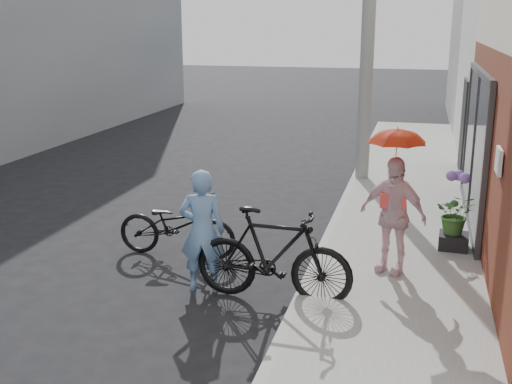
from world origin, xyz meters
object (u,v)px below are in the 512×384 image
at_px(bike_right, 273,255).
at_px(planter, 453,241).
at_px(kimono_woman, 393,215).
at_px(utility_pole, 369,15).
at_px(officer, 202,231).
at_px(bike_left, 177,225).

height_order(bike_right, planter, bike_right).
bearing_deg(kimono_woman, utility_pole, 121.38).
relative_size(utility_pole, kimono_woman, 4.44).
height_order(officer, planter, officer).
relative_size(officer, kimono_woman, 1.02).
height_order(utility_pole, bike_right, utility_pole).
bearing_deg(bike_left, bike_right, -124.93).
distance_m(officer, bike_left, 1.38).
xyz_separation_m(bike_left, bike_right, (1.73, -1.18, 0.13)).
height_order(kimono_woman, planter, kimono_woman).
height_order(officer, kimono_woman, kimono_woman).
distance_m(bike_right, kimono_woman, 1.76).
distance_m(officer, planter, 3.86).
distance_m(bike_left, bike_right, 2.10).
bearing_deg(bike_right, bike_left, 57.54).
bearing_deg(bike_right, planter, -43.88).
xyz_separation_m(bike_right, kimono_woman, (1.37, 1.06, 0.31)).
distance_m(bike_left, planter, 4.11).
relative_size(bike_right, planter, 4.73).
height_order(bike_left, kimono_woman, kimono_woman).
xyz_separation_m(bike_right, planter, (2.24, 2.19, -0.37)).
xyz_separation_m(utility_pole, bike_left, (-2.23, -5.13, -3.03)).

